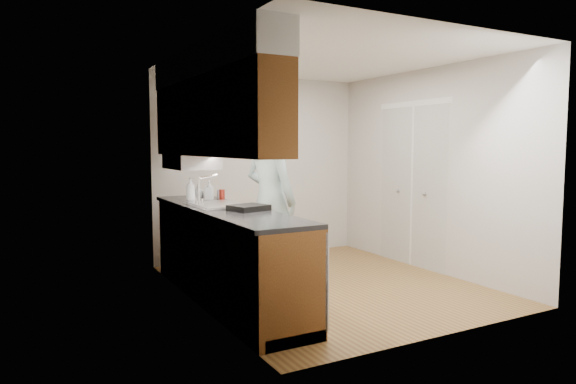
# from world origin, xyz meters

# --- Properties ---
(floor) EXTENTS (3.50, 3.50, 0.00)m
(floor) POSITION_xyz_m (0.00, 0.00, 0.00)
(floor) COLOR olive
(floor) RESTS_ON ground
(ceiling) EXTENTS (3.50, 3.50, 0.00)m
(ceiling) POSITION_xyz_m (0.00, 0.00, 2.50)
(ceiling) COLOR white
(ceiling) RESTS_ON wall_left
(wall_left) EXTENTS (0.02, 3.50, 2.50)m
(wall_left) POSITION_xyz_m (-1.50, 0.00, 1.25)
(wall_left) COLOR beige
(wall_left) RESTS_ON floor
(wall_right) EXTENTS (0.02, 3.50, 2.50)m
(wall_right) POSITION_xyz_m (1.50, 0.00, 1.25)
(wall_right) COLOR beige
(wall_right) RESTS_ON floor
(wall_back) EXTENTS (3.00, 0.02, 2.50)m
(wall_back) POSITION_xyz_m (0.00, 1.75, 1.25)
(wall_back) COLOR beige
(wall_back) RESTS_ON floor
(counter) EXTENTS (0.64, 2.80, 1.30)m
(counter) POSITION_xyz_m (-1.20, -0.00, 0.49)
(counter) COLOR brown
(counter) RESTS_ON floor
(upper_cabinets) EXTENTS (0.47, 2.80, 1.21)m
(upper_cabinets) POSITION_xyz_m (-1.33, 0.05, 1.95)
(upper_cabinets) COLOR brown
(upper_cabinets) RESTS_ON wall_left
(closet_door) EXTENTS (0.02, 1.22, 2.05)m
(closet_door) POSITION_xyz_m (1.49, 0.30, 1.02)
(closet_door) COLOR silver
(closet_door) RESTS_ON wall_right
(floor_mat) EXTENTS (0.68, 0.90, 0.02)m
(floor_mat) POSITION_xyz_m (-0.58, 0.24, 0.01)
(floor_mat) COLOR slate
(floor_mat) RESTS_ON floor
(person) EXTENTS (0.71, 0.87, 2.12)m
(person) POSITION_xyz_m (-0.58, 0.24, 1.08)
(person) COLOR #8DAAAC
(person) RESTS_ON floor_mat
(soap_bottle_a) EXTENTS (0.14, 0.14, 0.27)m
(soap_bottle_a) POSITION_xyz_m (-1.35, 0.64, 1.07)
(soap_bottle_a) COLOR white
(soap_bottle_a) RESTS_ON counter
(soap_bottle_b) EXTENTS (0.13, 0.13, 0.22)m
(soap_bottle_b) POSITION_xyz_m (-1.08, 0.80, 1.05)
(soap_bottle_b) COLOR white
(soap_bottle_b) RESTS_ON counter
(soap_bottle_c) EXTENTS (0.19, 0.19, 0.17)m
(soap_bottle_c) POSITION_xyz_m (-1.17, 0.93, 1.03)
(soap_bottle_c) COLOR white
(soap_bottle_c) RESTS_ON counter
(soda_can) EXTENTS (0.07, 0.07, 0.12)m
(soda_can) POSITION_xyz_m (-0.96, 0.72, 1.00)
(soda_can) COLOR maroon
(soda_can) RESTS_ON counter
(steel_can) EXTENTS (0.06, 0.06, 0.11)m
(steel_can) POSITION_xyz_m (-0.95, 0.83, 0.99)
(steel_can) COLOR #A5A5AA
(steel_can) RESTS_ON counter
(dish_rack) EXTENTS (0.39, 0.36, 0.05)m
(dish_rack) POSITION_xyz_m (-1.09, -0.31, 0.97)
(dish_rack) COLOR black
(dish_rack) RESTS_ON counter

